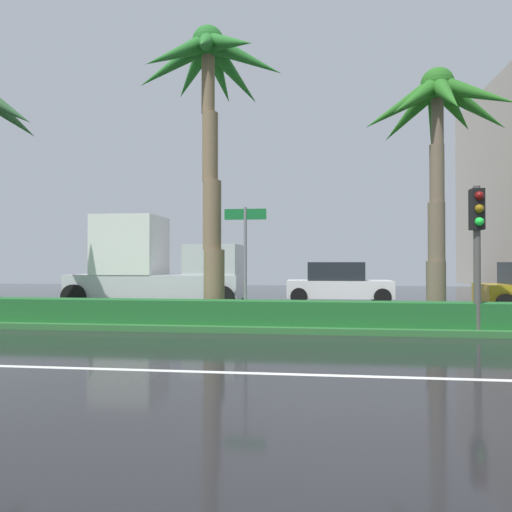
# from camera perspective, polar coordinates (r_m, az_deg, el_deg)

# --- Properties ---
(ground_plane) EXTENTS (90.00, 42.00, 0.10)m
(ground_plane) POSITION_cam_1_polar(r_m,az_deg,el_deg) (14.39, 7.15, -7.81)
(ground_plane) COLOR black
(near_lane_divider_stripe) EXTENTS (81.00, 0.14, 0.01)m
(near_lane_divider_stripe) POSITION_cam_1_polar(r_m,az_deg,el_deg) (7.48, 7.35, -14.01)
(near_lane_divider_stripe) COLOR white
(near_lane_divider_stripe) RESTS_ON ground_plane
(median_strip) EXTENTS (85.50, 4.00, 0.15)m
(median_strip) POSITION_cam_1_polar(r_m,az_deg,el_deg) (13.38, 7.17, -7.80)
(median_strip) COLOR #2D6B33
(median_strip) RESTS_ON ground_plane
(median_hedge) EXTENTS (76.50, 0.70, 0.60)m
(median_hedge) POSITION_cam_1_polar(r_m,az_deg,el_deg) (11.94, 7.19, -6.84)
(median_hedge) COLOR #1E6028
(median_hedge) RESTS_ON median_strip
(palm_tree_centre_left) EXTENTS (4.29, 4.36, 8.21)m
(palm_tree_centre_left) POSITION_cam_1_polar(r_m,az_deg,el_deg) (14.13, -5.55, 19.27)
(palm_tree_centre_left) COLOR #796548
(palm_tree_centre_left) RESTS_ON median_strip
(palm_tree_centre) EXTENTS (4.15, 4.10, 6.94)m
(palm_tree_centre) POSITION_cam_1_polar(r_m,az_deg,el_deg) (14.50, 21.02, 14.93)
(palm_tree_centre) COLOR brown
(palm_tree_centre) RESTS_ON median_strip
(traffic_signal_median_right) EXTENTS (0.28, 0.43, 3.35)m
(traffic_signal_median_right) POSITION_cam_1_polar(r_m,az_deg,el_deg) (12.20, 25.07, 2.80)
(traffic_signal_median_right) COLOR #4C4C47
(traffic_signal_median_right) RESTS_ON median_strip
(street_name_sign) EXTENTS (1.10, 0.08, 3.00)m
(street_name_sign) POSITION_cam_1_polar(r_m,az_deg,el_deg) (12.33, -1.30, 0.92)
(street_name_sign) COLOR slate
(street_name_sign) RESTS_ON median_strip
(box_truck_lead) EXTENTS (6.40, 2.64, 3.46)m
(box_truck_lead) POSITION_cam_1_polar(r_m,az_deg,el_deg) (18.30, -11.99, -1.27)
(box_truck_lead) COLOR silver
(box_truck_lead) RESTS_ON ground_plane
(car_in_traffic_leading) EXTENTS (4.30, 2.02, 1.72)m
(car_in_traffic_leading) POSITION_cam_1_polar(r_m,az_deg,el_deg) (20.16, 9.82, -3.28)
(car_in_traffic_leading) COLOR white
(car_in_traffic_leading) RESTS_ON ground_plane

